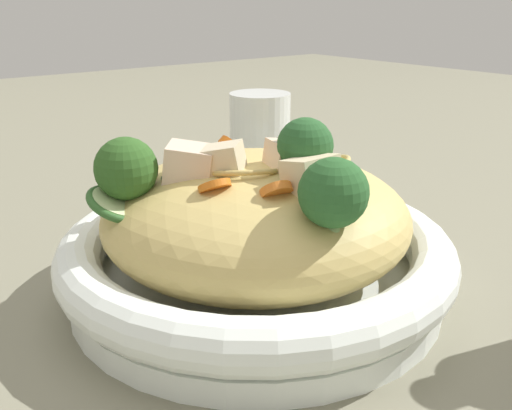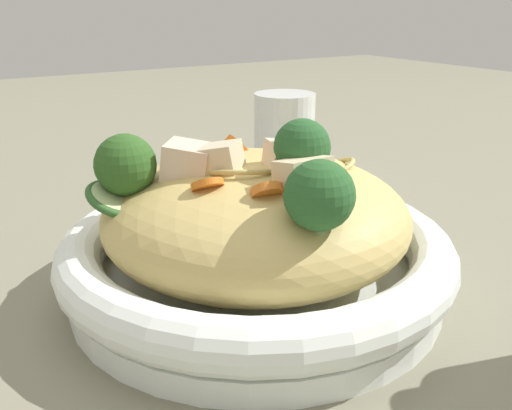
% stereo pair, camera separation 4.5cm
% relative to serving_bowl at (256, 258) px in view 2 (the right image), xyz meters
% --- Properties ---
extents(ground_plane, '(3.00, 3.00, 0.00)m').
position_rel_serving_bowl_xyz_m(ground_plane, '(0.00, 0.00, -0.03)').
color(ground_plane, gray).
extents(serving_bowl, '(0.32, 0.32, 0.06)m').
position_rel_serving_bowl_xyz_m(serving_bowl, '(0.00, 0.00, 0.00)').
color(serving_bowl, white).
rests_on(serving_bowl, ground_plane).
extents(noodle_heap, '(0.24, 0.24, 0.10)m').
position_rel_serving_bowl_xyz_m(noodle_heap, '(-0.00, -0.00, 0.04)').
color(noodle_heap, tan).
rests_on(noodle_heap, serving_bowl).
extents(broccoli_florets, '(0.19, 0.16, 0.06)m').
position_rel_serving_bowl_xyz_m(broccoli_florets, '(-0.03, 0.04, 0.09)').
color(broccoli_florets, '#9BC07B').
rests_on(broccoli_florets, serving_bowl).
extents(carrot_coins, '(0.16, 0.11, 0.04)m').
position_rel_serving_bowl_xyz_m(carrot_coins, '(0.01, 0.03, 0.08)').
color(carrot_coins, orange).
rests_on(carrot_coins, serving_bowl).
extents(zucchini_slices, '(0.07, 0.21, 0.05)m').
position_rel_serving_bowl_xyz_m(zucchini_slices, '(0.03, 0.03, 0.07)').
color(zucchini_slices, beige).
rests_on(zucchini_slices, serving_bowl).
extents(chicken_chunks, '(0.12, 0.10, 0.04)m').
position_rel_serving_bowl_xyz_m(chicken_chunks, '(-0.02, 0.02, 0.09)').
color(chicken_chunks, beige).
rests_on(chicken_chunks, serving_bowl).
extents(drinking_glass, '(0.08, 0.08, 0.12)m').
position_rel_serving_bowl_xyz_m(drinking_glass, '(0.23, -0.19, 0.03)').
color(drinking_glass, silver).
rests_on(drinking_glass, ground_plane).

